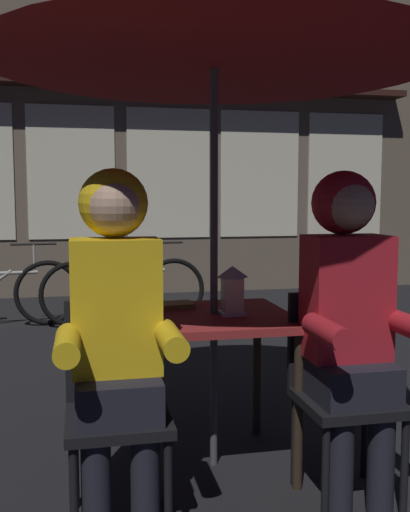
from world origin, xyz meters
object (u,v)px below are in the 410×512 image
object	(u,v)px
bicycle_third	(124,290)
chair_left	(117,398)
person_right_hooded	(349,304)
book	(173,305)
patio_umbrella	(214,25)
person_left_hooded	(116,313)
chair_right	(341,383)
cafe_table	(214,335)
lantern	(232,289)

from	to	relation	value
bicycle_third	chair_left	bearing A→B (deg)	-94.49
bicycle_third	person_right_hooded	bearing A→B (deg)	-79.56
chair_left	book	distance (m)	0.70
patio_umbrella	person_left_hooded	xyz separation A→B (m)	(-0.48, -0.43, -1.21)
chair_right	person_left_hooded	world-z (taller)	person_left_hooded
patio_umbrella	book	xyz separation A→B (m)	(-0.16, 0.19, -1.31)
person_right_hooded	book	size ratio (longest dim) A/B	7.00
cafe_table	chair_right	xyz separation A→B (m)	(0.48, -0.37, -0.15)
lantern	book	distance (m)	0.36
person_left_hooded	bicycle_third	distance (m)	3.72
person_left_hooded	cafe_table	bearing A→B (deg)	41.57
chair_left	person_left_hooded	bearing A→B (deg)	-90.00
person_right_hooded	bicycle_third	distance (m)	3.77
patio_umbrella	lantern	bearing A→B (deg)	-30.56
lantern	book	xyz separation A→B (m)	(-0.24, 0.24, -0.11)
cafe_table	person_right_hooded	bearing A→B (deg)	-41.57
patio_umbrella	chair_left	xyz separation A→B (m)	(-0.48, -0.37, -1.57)
book	cafe_table	bearing A→B (deg)	-55.20
patio_umbrella	person_left_hooded	size ratio (longest dim) A/B	1.65
person_left_hooded	book	bearing A→B (deg)	62.92
bicycle_third	lantern	bearing A→B (deg)	-85.25
person_left_hooded	person_right_hooded	bearing A→B (deg)	0.00
patio_umbrella	chair_left	bearing A→B (deg)	-142.45
cafe_table	person_left_hooded	size ratio (longest dim) A/B	0.53
book	lantern	bearing A→B (deg)	-50.23
patio_umbrella	person_right_hooded	distance (m)	1.37
cafe_table	chair_right	world-z (taller)	chair_right
lantern	person_right_hooded	distance (m)	0.55
patio_umbrella	bicycle_third	size ratio (longest dim) A/B	1.38
chair_left	chair_right	size ratio (longest dim) A/B	1.00
patio_umbrella	chair_right	size ratio (longest dim) A/B	2.66
person_right_hooded	bicycle_third	size ratio (longest dim) A/B	0.83
cafe_table	person_left_hooded	xyz separation A→B (m)	(-0.48, -0.43, 0.21)
person_right_hooded	bicycle_third	world-z (taller)	person_right_hooded
chair_left	lantern	bearing A→B (deg)	30.10
lantern	chair_right	world-z (taller)	lantern
patio_umbrella	book	bearing A→B (deg)	130.39
lantern	person_left_hooded	world-z (taller)	person_left_hooded
patio_umbrella	chair_right	world-z (taller)	patio_umbrella
cafe_table	patio_umbrella	size ratio (longest dim) A/B	0.32
bicycle_third	book	size ratio (longest dim) A/B	8.40
chair_right	bicycle_third	size ratio (longest dim) A/B	0.52
lantern	person_right_hooded	xyz separation A→B (m)	(0.40, -0.38, -0.01)
bicycle_third	person_left_hooded	bearing A→B (deg)	-94.42
lantern	chair_right	bearing A→B (deg)	-38.76
cafe_table	bicycle_third	world-z (taller)	bicycle_third
cafe_table	lantern	bearing A→B (deg)	-30.56
person_left_hooded	bicycle_third	bearing A→B (deg)	85.58
lantern	chair_left	bearing A→B (deg)	-149.90
lantern	bicycle_third	distance (m)	3.34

